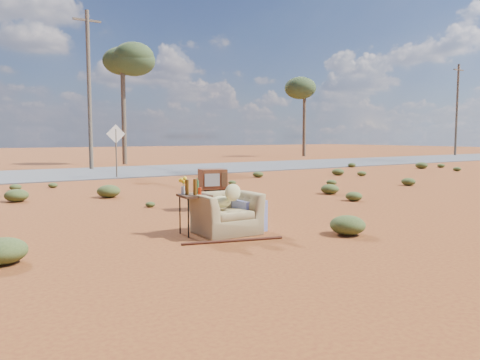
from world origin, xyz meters
TOP-DOWN VIEW (x-y plane):
  - ground at (0.00, 0.00)m, footprint 140.00×140.00m
  - highway at (0.00, 15.00)m, footprint 140.00×7.00m
  - armchair at (-0.42, 0.13)m, footprint 1.31×0.82m
  - tv_unit at (0.62, 2.53)m, footprint 0.68×0.59m
  - side_table at (-1.05, 0.34)m, footprint 0.52×0.52m
  - rusty_bar at (-0.77, -0.55)m, footprint 1.64×0.51m
  - road_sign at (1.50, 12.00)m, footprint 0.78×0.06m
  - eucalyptus_center at (5.00, 21.00)m, footprint 3.20×3.20m
  - eucalyptus_right at (22.00, 24.00)m, footprint 3.20×3.20m
  - utility_pole_center at (2.00, 17.50)m, footprint 1.40×0.20m
  - utility_pole_east at (34.00, 17.50)m, footprint 1.40×0.20m
  - scrub_patch at (-0.82, 4.41)m, footprint 17.49×8.07m

SIDE VIEW (x-z plane):
  - ground at x=0.00m, z-range 0.00..0.00m
  - highway at x=0.00m, z-range 0.00..0.04m
  - rusty_bar at x=-0.77m, z-range 0.00..0.05m
  - scrub_patch at x=-0.82m, z-range -0.03..0.30m
  - armchair at x=-0.42m, z-range -0.03..0.92m
  - tv_unit at x=0.62m, z-range 0.23..1.17m
  - side_table at x=-1.05m, z-range 0.23..1.21m
  - road_sign at x=1.50m, z-range 0.41..2.60m
  - utility_pole_center at x=2.00m, z-range 0.15..8.15m
  - utility_pole_east at x=34.00m, z-range 0.15..8.15m
  - eucalyptus_right at x=22.00m, z-range 2.39..9.49m
  - eucalyptus_center at x=5.00m, z-range 2.63..10.23m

